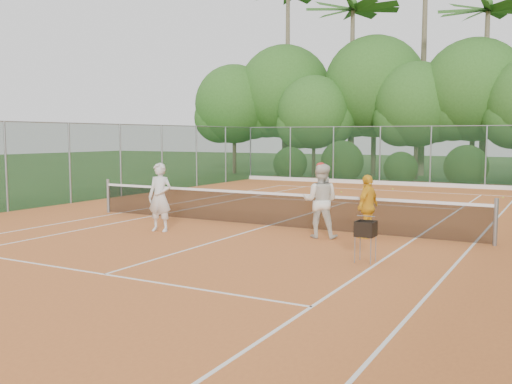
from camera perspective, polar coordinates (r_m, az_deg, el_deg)
ground at (r=16.03m, az=1.13°, el=-3.49°), size 120.00×120.00×0.00m
clay_court at (r=16.02m, az=1.13°, el=-3.46°), size 18.00×36.00×0.02m
tennis_net at (r=15.95m, az=1.13°, el=-1.61°), size 11.97×0.10×1.10m
player_white at (r=15.27m, az=-9.59°, el=-0.52°), size 0.71×0.52×1.81m
player_center_grp at (r=14.19m, az=6.47°, el=-0.86°), size 1.02×0.87×1.87m
player_yellow at (r=14.34m, az=11.11°, el=-1.42°), size 0.52×0.97×1.58m
ball_hopper at (r=11.59m, az=10.91°, el=-3.72°), size 0.36×0.36×0.84m
stray_ball_a at (r=27.54m, az=13.53°, el=0.31°), size 0.07×0.07×0.07m
stray_ball_b at (r=25.61m, az=8.53°, el=0.01°), size 0.07×0.07×0.07m
stray_ball_c at (r=25.18m, az=23.48°, el=-0.50°), size 0.07×0.07×0.07m
court_markings at (r=16.02m, az=1.13°, el=-3.41°), size 11.03×23.83×0.01m
fence_back at (r=29.94m, az=14.65°, el=3.51°), size 18.07×0.07×3.00m
fence_left at (r=20.62m, az=-23.73°, el=2.32°), size 0.07×33.07×3.00m
tropical_treeline at (r=34.83m, az=19.27°, el=9.57°), size 32.10×8.49×15.03m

